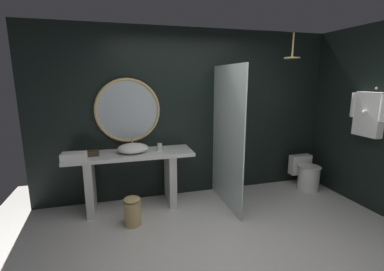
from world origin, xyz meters
The scene contains 14 objects.
ground_plane centered at (0.00, 0.00, 0.00)m, with size 5.76×5.76×0.00m, color silver.
back_wall_panel centered at (0.00, 1.90, 1.30)m, with size 4.80×0.10×2.60m, color black.
side_wall_right centered at (2.35, 0.76, 1.30)m, with size 0.10×2.47×2.60m, color black.
vanity_counter centered at (-0.98, 1.55, 0.55)m, with size 1.75×0.55×0.83m.
vessel_sink centered at (-0.95, 1.53, 0.90)m, with size 0.43×0.35×0.18m.
tumbler_cup centered at (-0.57, 1.55, 0.88)m, with size 0.07×0.07×0.11m, color silver.
tissue_box centered at (-1.48, 1.53, 0.86)m, with size 0.16×0.11×0.07m, color #3D3323.
round_wall_mirror centered at (-0.98, 1.81, 1.39)m, with size 0.94×0.04×0.94m.
shower_glass_panel centered at (0.37, 1.30, 1.02)m, with size 0.02×1.11×2.04m, color silver.
rain_shower_head centered at (1.38, 1.34, 2.17)m, with size 0.23×0.23×0.36m.
hanging_bathrobe centered at (2.21, 0.69, 1.40)m, with size 0.20×0.59×0.68m.
toilet centered at (1.92, 1.47, 0.26)m, with size 0.37×0.51×0.54m.
waste_bin centered at (-1.01, 1.05, 0.19)m, with size 0.22×0.22×0.38m.
folded_hand_towel centered at (-1.69, 1.38, 0.88)m, with size 0.30×0.19×0.10m, color white.
Camera 1 is at (-1.13, -2.21, 1.85)m, focal length 25.21 mm.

